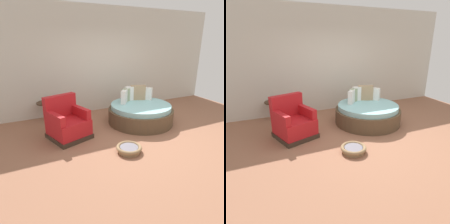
{
  "view_description": "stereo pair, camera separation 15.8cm",
  "coord_description": "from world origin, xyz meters",
  "views": [
    {
      "loc": [
        -2.47,
        -3.44,
        2.08
      ],
      "look_at": [
        -0.59,
        0.49,
        0.55
      ],
      "focal_mm": 32.48,
      "sensor_mm": 36.0,
      "label": 1
    },
    {
      "loc": [
        -2.33,
        -3.51,
        2.08
      ],
      "look_at": [
        -0.59,
        0.49,
        0.55
      ],
      "focal_mm": 32.48,
      "sensor_mm": 36.0,
      "label": 2
    }
  ],
  "objects": [
    {
      "name": "pet_basket",
      "position": [
        -0.64,
        -0.4,
        0.07
      ],
      "size": [
        0.51,
        0.51,
        0.13
      ],
      "color": "#8E704C",
      "rests_on": "ground_plane"
    },
    {
      "name": "ground_plane",
      "position": [
        0.0,
        0.0,
        -0.01
      ],
      "size": [
        8.0,
        8.0,
        0.02
      ],
      "primitive_type": "cube",
      "color": "#936047"
    },
    {
      "name": "side_table",
      "position": [
        -1.85,
        2.08,
        0.43
      ],
      "size": [
        0.44,
        0.44,
        0.52
      ],
      "color": "#473323",
      "rests_on": "ground_plane"
    },
    {
      "name": "back_wall",
      "position": [
        0.0,
        2.39,
        1.53
      ],
      "size": [
        8.0,
        0.12,
        3.05
      ],
      "primitive_type": "cube",
      "color": "beige",
      "rests_on": "ground_plane"
    },
    {
      "name": "round_daybed",
      "position": [
        0.42,
        0.86,
        0.27
      ],
      "size": [
        1.72,
        1.72,
        0.92
      ],
      "color": "brown",
      "rests_on": "ground_plane"
    },
    {
      "name": "red_armchair",
      "position": [
        -1.56,
        0.78,
        0.33
      ],
      "size": [
        1.01,
        1.01,
        0.94
      ],
      "color": "#38281E",
      "rests_on": "ground_plane"
    }
  ]
}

